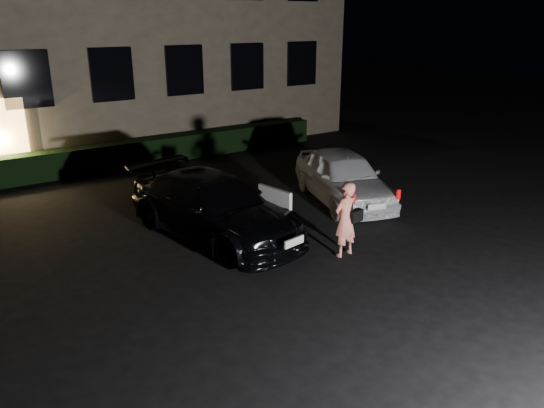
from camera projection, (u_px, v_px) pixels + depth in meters
ground at (328, 291)px, 9.71m from camera, size 80.00×80.00×0.00m
hedge at (124, 155)px, 17.71m from camera, size 15.00×0.70×0.85m
sedan at (214, 207)px, 12.00m from camera, size 2.74×5.10×1.41m
hatch at (343, 177)px, 14.28m from camera, size 2.87×4.41×1.40m
man at (346, 219)px, 10.95m from camera, size 0.70×0.45×1.61m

